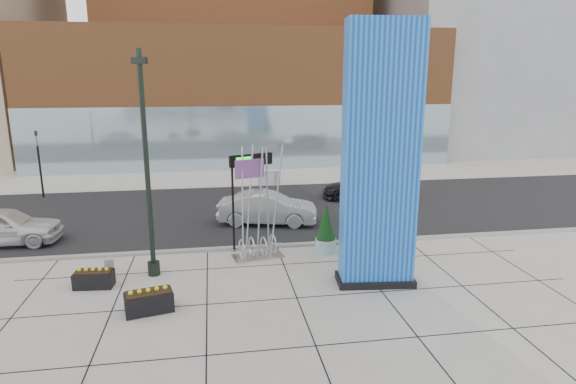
{
  "coord_description": "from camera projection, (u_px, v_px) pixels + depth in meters",
  "views": [
    {
      "loc": [
        -1.65,
        -15.69,
        7.31
      ],
      "look_at": [
        1.18,
        2.0,
        2.96
      ],
      "focal_mm": 30.0,
      "sensor_mm": 36.0,
      "label": 1
    }
  ],
  "objects": [
    {
      "name": "tower_glass_front",
      "position": [
        246.0,
        138.0,
        37.9
      ],
      "size": [
        34.0,
        0.6,
        5.0
      ],
      "primitive_type": "cube",
      "color": "#8CA5B2",
      "rests_on": "ground"
    },
    {
      "name": "curb_edge",
      "position": [
        254.0,
        247.0,
        20.86
      ],
      "size": [
        80.0,
        0.3,
        0.12
      ],
      "primitive_type": "cube",
      "color": "gray",
      "rests_on": "ground"
    },
    {
      "name": "box_planter_north",
      "position": [
        94.0,
        278.0,
        17.01
      ],
      "size": [
        1.38,
        0.77,
        0.73
      ],
      "rotation": [
        0.0,
        0.0,
        -0.09
      ],
      "color": "black",
      "rests_on": "ground"
    },
    {
      "name": "public_art_sculpture",
      "position": [
        258.0,
        229.0,
        19.63
      ],
      "size": [
        2.22,
        1.42,
        4.66
      ],
      "rotation": [
        0.0,
        0.0,
        0.21
      ],
      "color": "silver",
      "rests_on": "ground"
    },
    {
      "name": "round_planter_west",
      "position": [
        326.0,
        229.0,
        20.15
      ],
      "size": [
        0.88,
        0.88,
        2.2
      ],
      "color": "#94C4C7",
      "rests_on": "ground"
    },
    {
      "name": "car_dark_east",
      "position": [
        365.0,
        187.0,
        29.06
      ],
      "size": [
        5.39,
        3.02,
        1.48
      ],
      "primitive_type": "imported",
      "rotation": [
        0.0,
        0.0,
        -1.77
      ],
      "color": "black",
      "rests_on": "ground"
    },
    {
      "name": "car_silver_mid",
      "position": [
        267.0,
        208.0,
        24.14
      ],
      "size": [
        5.17,
        2.76,
        1.62
      ],
      "primitive_type": "imported",
      "rotation": [
        0.0,
        0.0,
        1.35
      ],
      "color": "#A6A9AE",
      "rests_on": "ground"
    },
    {
      "name": "lamp_post",
      "position": [
        148.0,
        188.0,
        17.34
      ],
      "size": [
        0.55,
        0.45,
        8.21
      ],
      "rotation": [
        0.0,
        0.0,
        -0.27
      ],
      "color": "black",
      "rests_on": "ground"
    },
    {
      "name": "tower_podium",
      "position": [
        241.0,
        97.0,
        41.8
      ],
      "size": [
        34.0,
        10.0,
        11.0
      ],
      "primitive_type": "cube",
      "color": "brown",
      "rests_on": "ground"
    },
    {
      "name": "street_asphalt",
      "position": [
        244.0,
        211.0,
        26.63
      ],
      "size": [
        80.0,
        12.0,
        0.02
      ],
      "primitive_type": "cube",
      "color": "black",
      "rests_on": "ground"
    },
    {
      "name": "concrete_bollard",
      "position": [
        109.0,
        267.0,
        17.97
      ],
      "size": [
        0.35,
        0.35,
        0.67
      ],
      "primitive_type": "cylinder",
      "color": "gray",
      "rests_on": "ground"
    },
    {
      "name": "round_planter_mid",
      "position": [
        388.0,
        233.0,
        19.28
      ],
      "size": [
        0.98,
        0.98,
        2.46
      ],
      "color": "#94C4C7",
      "rests_on": "ground"
    },
    {
      "name": "building_grey_parking",
      "position": [
        480.0,
        59.0,
        49.59
      ],
      "size": [
        20.0,
        18.0,
        18.0
      ],
      "primitive_type": "cube",
      "color": "slate",
      "rests_on": "ground"
    },
    {
      "name": "box_planter_south",
      "position": [
        149.0,
        301.0,
        15.21
      ],
      "size": [
        1.61,
        1.06,
        0.81
      ],
      "rotation": [
        0.0,
        0.0,
        0.23
      ],
      "color": "black",
      "rests_on": "ground"
    },
    {
      "name": "overhead_street_sign",
      "position": [
        249.0,
        169.0,
        19.82
      ],
      "size": [
        1.87,
        0.88,
        4.12
      ],
      "rotation": [
        0.0,
        0.0,
        0.38
      ],
      "color": "black",
      "rests_on": "ground"
    },
    {
      "name": "car_white_west",
      "position": [
        3.0,
        227.0,
        21.2
      ],
      "size": [
        4.9,
        2.12,
        1.64
      ],
      "primitive_type": "imported",
      "rotation": [
        0.0,
        0.0,
        1.53
      ],
      "color": "silver",
      "rests_on": "ground"
    },
    {
      "name": "ground",
      "position": [
        264.0,
        287.0,
        17.04
      ],
      "size": [
        160.0,
        160.0,
        0.0
      ],
      "primitive_type": "plane",
      "color": "#9E9991",
      "rests_on": "ground"
    },
    {
      "name": "traffic_signal",
      "position": [
        39.0,
        161.0,
        29.05
      ],
      "size": [
        0.15,
        0.18,
        4.1
      ],
      "color": "black",
      "rests_on": "ground"
    },
    {
      "name": "round_planter_east",
      "position": [
        360.0,
        218.0,
        20.89
      ],
      "size": [
        1.09,
        1.09,
        2.72
      ],
      "color": "#94C4C7",
      "rests_on": "ground"
    },
    {
      "name": "blue_pylon",
      "position": [
        380.0,
        163.0,
        16.39
      ],
      "size": [
        2.84,
        1.48,
        9.12
      ],
      "rotation": [
        0.0,
        0.0,
        -0.1
      ],
      "color": "blue",
      "rests_on": "ground"
    }
  ]
}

